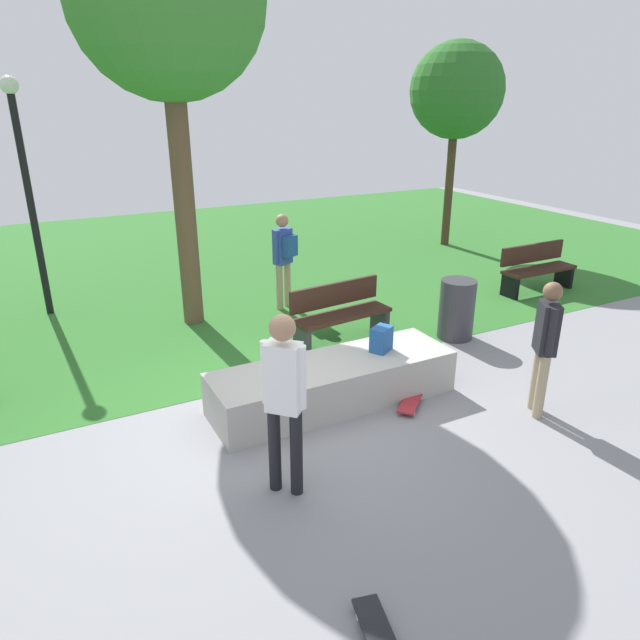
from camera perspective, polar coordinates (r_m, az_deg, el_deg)
The scene contains 14 objects.
ground_plane at distance 6.88m, azimuth -2.68°, elevation -9.97°, with size 28.00×28.00×0.00m, color gray.
grass_lawn at distance 13.56m, azimuth -16.39°, elevation 5.19°, with size 26.60×12.98×0.01m, color #2D6B28.
concrete_ledge at distance 7.13m, azimuth 1.38°, elevation -6.22°, with size 3.07×0.93×0.55m, color #A8A59E.
backpack_on_ledge at distance 7.30m, azimuth 6.11°, elevation -1.90°, with size 0.28×0.20×0.32m, color #1E4C8C.
skater_performing_trick at distance 7.10m, azimuth 21.50°, elevation -1.80°, with size 0.34×0.38×1.65m.
skater_watching at distance 5.24m, azimuth -3.61°, elevation -7.09°, with size 0.37×0.37×1.82m.
skateboard_by_ledge at distance 7.30m, azimuth 9.17°, elevation -7.69°, with size 0.74×0.67×0.08m.
park_bench_near_lamppost at distance 8.82m, azimuth 2.01°, elevation 0.80°, with size 1.64×0.63×0.91m.
park_bench_center_lawn at distance 11.95m, azimuth 20.73°, elevation 4.94°, with size 1.60×0.48×0.91m.
tree_leaning_ash at distance 9.43m, azimuth -14.97°, elevation 28.37°, with size 2.83×2.83×6.30m.
tree_young_birch at distance 14.93m, azimuth 13.43°, elevation 21.23°, with size 2.22×2.22×4.83m.
lamp_post at distance 10.70m, azimuth -27.22°, elevation 12.66°, with size 0.28×0.28×3.88m.
trash_bin at distance 9.21m, azimuth 13.42°, elevation 1.05°, with size 0.55×0.55×0.94m, color #333338.
pedestrian_with_backpack at distance 10.13m, azimuth -3.62°, elevation 6.67°, with size 0.42×0.43×1.69m.
Camera 1 is at (-2.45, -5.35, 3.57)m, focal length 32.20 mm.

